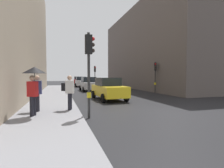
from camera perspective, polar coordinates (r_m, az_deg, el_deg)
The scene contains 13 objects.
ground_plane at distance 9.91m, azimuth 18.64°, elevation -8.59°, with size 120.00×120.00×0.00m, color black.
sidewalk_kerb at distance 14.05m, azimuth -18.73°, elevation -4.96°, with size 2.96×40.00×0.16m, color gray.
building_facade_right at distance 30.13m, azimuth 16.58°, elevation 10.31°, with size 12.00×24.99×11.95m, color #5B514C.
traffic_light_mid_street at distance 19.76m, azimuth 13.81°, elevation 3.92°, with size 0.35×0.45×3.43m.
traffic_light_far_median at distance 27.39m, azimuth -5.54°, elevation 3.67°, with size 0.25×0.43×3.47m.
traffic_light_near_left at distance 7.95m, azimuth -7.39°, elevation 7.84°, with size 0.43×0.25×3.82m.
car_silver_hatchback at distance 22.47m, azimuth -7.50°, elevation 0.01°, with size 2.12×4.25×1.76m.
car_white_compact at distance 31.50m, azimuth -10.02°, elevation 0.75°, with size 2.15×4.27×1.76m.
car_yellow_taxi at distance 14.10m, azimuth -1.09°, elevation -1.53°, with size 2.24×4.31×1.76m.
car_red_sedan at distance 37.73m, azimuth -10.89°, elevation 1.05°, with size 2.25×4.32×1.76m.
pedestrian_with_umbrella at distance 8.34m, azimuth -23.96°, elevation 1.95°, with size 1.00×1.00×2.14m.
pedestrian_with_grey_backpack at distance 9.42m, azimuth -23.29°, elevation -2.11°, with size 0.61×0.36×1.77m.
pedestrian_with_black_backpack at distance 9.31m, azimuth -13.78°, elevation -2.02°, with size 0.65×0.44×1.77m.
Camera 1 is at (-5.65, -7.92, 1.91)m, focal length 28.24 mm.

